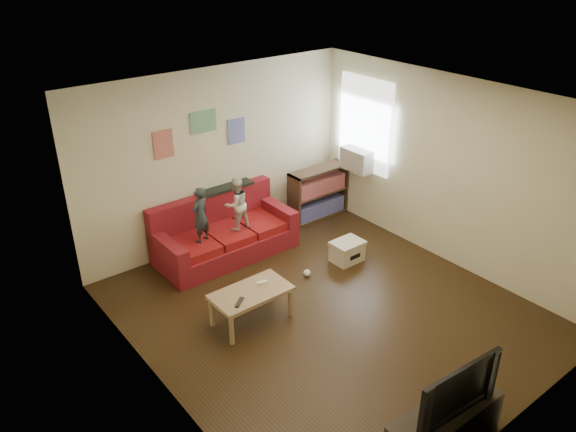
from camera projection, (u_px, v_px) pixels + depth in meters
room_shell at (330, 217)px, 6.59m from camera, size 4.52×5.02×2.72m
sofa at (223, 235)px, 8.39m from camera, size 2.08×0.96×0.91m
child_a at (200, 215)px, 7.77m from camera, size 0.35×0.29×0.82m
child_b at (237, 204)px, 8.11m from camera, size 0.39×0.31×0.80m
coffee_table at (251, 295)px, 6.85m from camera, size 0.98×0.54×0.44m
remote at (239, 302)px, 6.60m from camera, size 0.19×0.16×0.02m
game_controller at (262, 283)px, 6.97m from camera, size 0.15×0.08×0.03m
bookshelf at (318, 195)px, 9.46m from camera, size 1.09×0.33×0.87m
window at (365, 125)px, 8.85m from camera, size 0.04×1.08×1.48m
ac_unit at (357, 160)px, 9.04m from camera, size 0.28×0.55×0.35m
artwork_left at (163, 144)px, 7.68m from camera, size 0.30×0.01×0.40m
artwork_center at (203, 122)px, 7.95m from camera, size 0.42×0.01×0.32m
artwork_right at (236, 131)px, 8.37m from camera, size 0.30×0.01×0.38m
file_box at (347, 251)px, 8.24m from camera, size 0.46×0.35×0.32m
tv_stand at (444, 427)px, 5.21m from camera, size 1.22×0.42×0.45m
television at (451, 386)px, 4.98m from camera, size 0.98×0.20×0.56m
tissue at (307, 273)px, 7.91m from camera, size 0.10×0.10×0.10m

